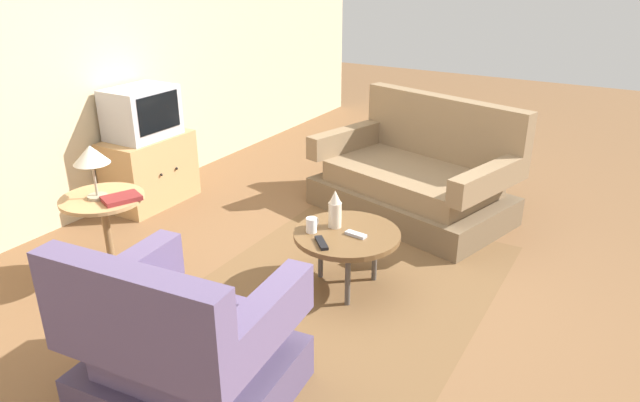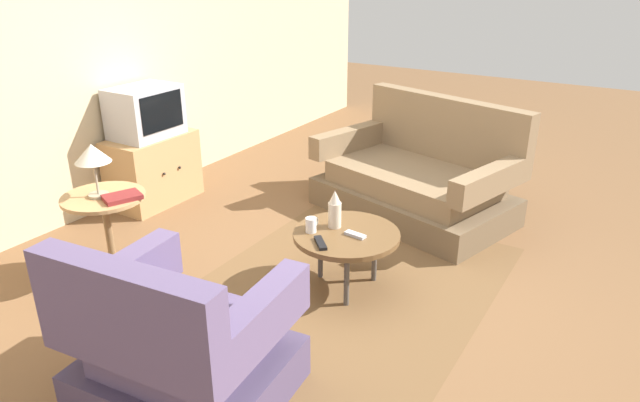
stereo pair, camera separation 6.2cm
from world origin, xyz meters
TOP-DOWN VIEW (x-y plane):
  - ground_plane at (0.00, 0.00)m, footprint 16.00×16.00m
  - back_wall at (0.00, 2.53)m, footprint 9.00×0.12m
  - area_rug at (-0.01, -0.01)m, footprint 2.38×1.82m
  - armchair at (-1.39, 0.15)m, footprint 0.91×1.02m
  - couch at (1.41, 0.06)m, footprint 1.36×1.81m
  - coffee_table at (-0.01, -0.01)m, footprint 0.70×0.70m
  - side_table at (-0.72, 1.45)m, footprint 0.55×0.55m
  - tv_stand at (0.40, 2.20)m, footprint 0.78×0.48m
  - television at (0.40, 2.22)m, footprint 0.57×0.43m
  - table_lamp at (-0.74, 1.46)m, footprint 0.23×0.23m
  - vase at (0.03, 0.10)m, footprint 0.09×0.09m
  - mug at (-0.11, 0.19)m, footprint 0.12×0.07m
  - tv_remote_dark at (-0.24, 0.05)m, footprint 0.16×0.16m
  - tv_remote_silver at (-0.02, -0.09)m, footprint 0.07×0.15m
  - book at (-0.69, 1.29)m, footprint 0.28×0.24m

SIDE VIEW (x-z plane):
  - ground_plane at x=0.00m, z-range 0.00..0.00m
  - area_rug at x=-0.01m, z-range 0.00..0.00m
  - couch at x=1.41m, z-range -0.18..0.78m
  - tv_stand at x=0.40m, z-range 0.00..0.62m
  - armchair at x=-1.39m, z-range -0.14..0.78m
  - coffee_table at x=-0.01m, z-range 0.17..0.58m
  - tv_remote_silver at x=-0.02m, z-range 0.41..0.43m
  - tv_remote_dark at x=-0.24m, z-range 0.41..0.43m
  - side_table at x=-0.72m, z-range 0.14..0.75m
  - mug at x=-0.11m, z-range 0.41..0.51m
  - vase at x=0.03m, z-range 0.40..0.66m
  - book at x=-0.69m, z-range 0.61..0.64m
  - television at x=0.40m, z-range 0.62..1.05m
  - table_lamp at x=-0.74m, z-range 0.71..1.07m
  - back_wall at x=0.00m, z-range 0.00..2.70m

